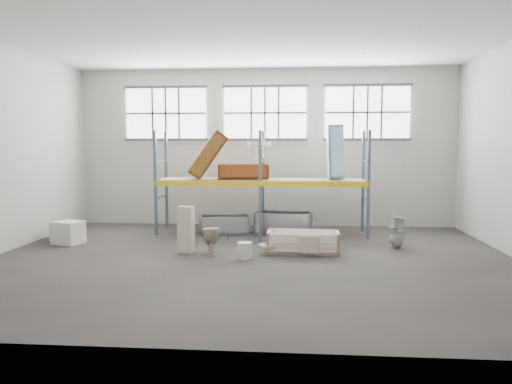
# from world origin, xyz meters

# --- Properties ---
(floor) EXTENTS (12.00, 10.00, 0.10)m
(floor) POSITION_xyz_m (0.00, 0.00, -0.05)
(floor) COLOR #423D39
(floor) RESTS_ON ground
(ceiling) EXTENTS (12.00, 10.00, 0.10)m
(ceiling) POSITION_xyz_m (0.00, 0.00, 5.05)
(ceiling) COLOR silver
(ceiling) RESTS_ON ground
(wall_back) EXTENTS (12.00, 0.10, 5.00)m
(wall_back) POSITION_xyz_m (0.00, 5.05, 2.50)
(wall_back) COLOR #A9A79D
(wall_back) RESTS_ON ground
(wall_front) EXTENTS (12.00, 0.10, 5.00)m
(wall_front) POSITION_xyz_m (0.00, -5.05, 2.50)
(wall_front) COLOR #ADAA9F
(wall_front) RESTS_ON ground
(window_left) EXTENTS (2.60, 0.04, 1.60)m
(window_left) POSITION_xyz_m (-3.20, 4.94, 3.60)
(window_left) COLOR white
(window_left) RESTS_ON wall_back
(window_mid) EXTENTS (2.60, 0.04, 1.60)m
(window_mid) POSITION_xyz_m (0.00, 4.94, 3.60)
(window_mid) COLOR white
(window_mid) RESTS_ON wall_back
(window_right) EXTENTS (2.60, 0.04, 1.60)m
(window_right) POSITION_xyz_m (3.20, 4.94, 3.60)
(window_right) COLOR white
(window_right) RESTS_ON wall_back
(rack_upright_la) EXTENTS (0.08, 0.08, 3.00)m
(rack_upright_la) POSITION_xyz_m (-3.00, 2.90, 1.50)
(rack_upright_la) COLOR slate
(rack_upright_la) RESTS_ON floor
(rack_upright_lb) EXTENTS (0.08, 0.08, 3.00)m
(rack_upright_lb) POSITION_xyz_m (-3.00, 4.10, 1.50)
(rack_upright_lb) COLOR slate
(rack_upright_lb) RESTS_ON floor
(rack_upright_ma) EXTENTS (0.08, 0.08, 3.00)m
(rack_upright_ma) POSITION_xyz_m (0.00, 2.90, 1.50)
(rack_upright_ma) COLOR slate
(rack_upright_ma) RESTS_ON floor
(rack_upright_mb) EXTENTS (0.08, 0.08, 3.00)m
(rack_upright_mb) POSITION_xyz_m (0.00, 4.10, 1.50)
(rack_upright_mb) COLOR slate
(rack_upright_mb) RESTS_ON floor
(rack_upright_ra) EXTENTS (0.08, 0.08, 3.00)m
(rack_upright_ra) POSITION_xyz_m (3.00, 2.90, 1.50)
(rack_upright_ra) COLOR slate
(rack_upright_ra) RESTS_ON floor
(rack_upright_rb) EXTENTS (0.08, 0.08, 3.00)m
(rack_upright_rb) POSITION_xyz_m (3.00, 4.10, 1.50)
(rack_upright_rb) COLOR slate
(rack_upright_rb) RESTS_ON floor
(rack_beam_front) EXTENTS (6.00, 0.10, 0.14)m
(rack_beam_front) POSITION_xyz_m (0.00, 2.90, 1.50)
(rack_beam_front) COLOR yellow
(rack_beam_front) RESTS_ON floor
(rack_beam_back) EXTENTS (6.00, 0.10, 0.14)m
(rack_beam_back) POSITION_xyz_m (0.00, 4.10, 1.50)
(rack_beam_back) COLOR yellow
(rack_beam_back) RESTS_ON floor
(shelf_deck) EXTENTS (5.90, 1.10, 0.03)m
(shelf_deck) POSITION_xyz_m (0.00, 3.50, 1.58)
(shelf_deck) COLOR gray
(shelf_deck) RESTS_ON floor
(wet_patch) EXTENTS (1.80, 1.80, 0.00)m
(wet_patch) POSITION_xyz_m (0.00, 2.70, 0.00)
(wet_patch) COLOR black
(wet_patch) RESTS_ON floor
(bathtub_beige) EXTENTS (1.74, 0.84, 0.51)m
(bathtub_beige) POSITION_xyz_m (1.18, 0.89, 0.25)
(bathtub_beige) COLOR #F0DBC6
(bathtub_beige) RESTS_ON floor
(cistern_spare) EXTENTS (0.43, 0.25, 0.39)m
(cistern_spare) POSITION_xyz_m (1.34, 0.49, 0.28)
(cistern_spare) COLOR #C2AA9F
(cistern_spare) RESTS_ON bathtub_beige
(sink_in_tub) EXTENTS (0.59, 0.59, 0.16)m
(sink_in_tub) POSITION_xyz_m (0.36, 0.60, 0.16)
(sink_in_tub) COLOR beige
(sink_in_tub) RESTS_ON bathtub_beige
(toilet_beige) EXTENTS (0.51, 0.72, 0.66)m
(toilet_beige) POSITION_xyz_m (-1.00, 0.57, 0.33)
(toilet_beige) COLOR beige
(toilet_beige) RESTS_ON floor
(cistern_tall) EXTENTS (0.40, 0.30, 1.12)m
(cistern_tall) POSITION_xyz_m (-1.62, 0.68, 0.56)
(cistern_tall) COLOR beige
(cistern_tall) RESTS_ON floor
(toilet_white) EXTENTS (0.50, 0.50, 0.84)m
(toilet_white) POSITION_xyz_m (3.55, 1.61, 0.42)
(toilet_white) COLOR silver
(toilet_white) RESTS_ON floor
(steel_tub_left) EXTENTS (1.52, 0.90, 0.52)m
(steel_tub_left) POSITION_xyz_m (-1.09, 3.36, 0.26)
(steel_tub_left) COLOR #A4A7AB
(steel_tub_left) RESTS_ON floor
(steel_tub_right) EXTENTS (1.76, 0.97, 0.61)m
(steel_tub_right) POSITION_xyz_m (0.65, 3.59, 0.31)
(steel_tub_right) COLOR #A4A5AC
(steel_tub_right) RESTS_ON floor
(rust_tub_flat) EXTENTS (1.55, 0.90, 0.41)m
(rust_tub_flat) POSITION_xyz_m (-0.54, 3.44, 1.82)
(rust_tub_flat) COLOR #9C4B15
(rust_tub_flat) RESTS_ON shelf_deck
(rust_tub_tilted) EXTENTS (1.30, 0.92, 1.44)m
(rust_tub_tilted) POSITION_xyz_m (-1.58, 3.47, 2.29)
(rust_tub_tilted) COLOR #92581F
(rust_tub_tilted) RESTS_ON shelf_deck
(sink_on_shelf) EXTENTS (0.83, 0.73, 0.62)m
(sink_on_shelf) POSITION_xyz_m (-0.06, 3.31, 2.09)
(sink_on_shelf) COLOR white
(sink_on_shelf) RESTS_ON rust_tub_flat
(blue_tub_upright) EXTENTS (0.49, 0.72, 1.53)m
(blue_tub_upright) POSITION_xyz_m (2.12, 3.58, 2.40)
(blue_tub_upright) COLOR #A0D8F6
(blue_tub_upright) RESTS_ON shelf_deck
(bucket) EXTENTS (0.41, 0.41, 0.38)m
(bucket) POSITION_xyz_m (-0.14, 0.09, 0.19)
(bucket) COLOR silver
(bucket) RESTS_ON floor
(carton_near) EXTENTS (0.84, 0.77, 0.59)m
(carton_near) POSITION_xyz_m (-4.94, 1.48, 0.30)
(carton_near) COLOR silver
(carton_near) RESTS_ON floor
(carton_far) EXTENTS (0.56, 0.56, 0.45)m
(carton_far) POSITION_xyz_m (-5.37, 2.07, 0.23)
(carton_far) COLOR silver
(carton_far) RESTS_ON floor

